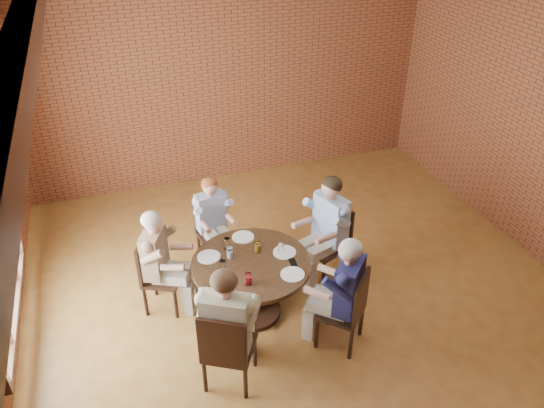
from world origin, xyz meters
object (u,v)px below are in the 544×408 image
object	(u,v)px
chair_d	(226,348)
chair_e	(349,308)
diner_e	(342,293)
dining_table	(252,277)
chair_c	(155,272)
chair_b	(212,229)
smartphone	(293,262)
diner_b	(213,223)
diner_d	(228,327)
diner_a	(326,229)
chair_a	(331,238)
diner_c	(161,262)

from	to	relation	value
chair_d	chair_e	distance (m)	1.38
diner_e	chair_d	bearing A→B (deg)	-37.72
dining_table	chair_c	size ratio (longest dim) A/B	1.44
chair_b	smartphone	xyz separation A→B (m)	(0.62, -1.32, 0.27)
diner_b	diner_d	distance (m)	1.95
diner_d	chair_c	bearing A→B (deg)	-38.36
diner_d	smartphone	distance (m)	1.15
chair_e	chair_c	bearing A→B (deg)	-80.99
chair_b	diner_e	distance (m)	2.12
dining_table	diner_b	xyz separation A→B (m)	(-0.18, 1.08, 0.10)
diner_b	smartphone	world-z (taller)	diner_b
chair_c	diner_e	world-z (taller)	diner_e
diner_a	chair_b	bearing A→B (deg)	-140.77
diner_e	smartphone	world-z (taller)	diner_e
diner_a	smartphone	world-z (taller)	diner_a
diner_a	chair_e	xyz separation A→B (m)	(-0.24, -1.17, -0.19)
diner_b	chair_c	distance (m)	1.04
diner_b	chair_e	size ratio (longest dim) A/B	1.31
chair_a	diner_c	size ratio (longest dim) A/B	0.74
chair_b	chair_e	distance (m)	2.20
chair_c	diner_c	bearing A→B (deg)	-90.00
diner_b	chair_a	bearing A→B (deg)	-35.86
diner_a	diner_d	xyz separation A→B (m)	(-1.56, -1.22, 0.01)
diner_b	chair_e	world-z (taller)	diner_b
diner_a	diner_b	world-z (taller)	diner_a
dining_table	chair_b	bearing A→B (deg)	99.43
diner_b	dining_table	bearing A→B (deg)	-90.00
chair_e	diner_b	bearing A→B (deg)	-108.04
diner_a	diner_e	size ratio (longest dim) A/B	1.03
diner_c	diner_b	bearing A→B (deg)	-24.73
diner_c	smartphone	bearing A→B (deg)	-88.57
diner_c	chair_d	size ratio (longest dim) A/B	1.33
dining_table	diner_b	size ratio (longest dim) A/B	1.07
diner_a	chair_b	xyz separation A→B (m)	(-1.27, 0.77, -0.22)
diner_a	chair_b	distance (m)	1.50
diner_a	chair_b	world-z (taller)	diner_a
chair_c	smartphone	world-z (taller)	chair_c
chair_a	diner_b	size ratio (longest dim) A/B	0.78
diner_b	chair_e	bearing A→B (deg)	-71.03
chair_c	chair_e	bearing A→B (deg)	-99.24
dining_table	chair_c	world-z (taller)	chair_c
dining_table	diner_d	size ratio (longest dim) A/B	0.94
chair_a	chair_d	bearing A→B (deg)	-71.17
chair_b	diner_c	size ratio (longest dim) A/B	0.68
chair_c	diner_e	bearing A→B (deg)	-98.86
diner_a	dining_table	bearing A→B (deg)	-90.00
chair_b	chair_d	bearing A→B (deg)	-108.82
diner_a	chair_c	size ratio (longest dim) A/B	1.51
diner_e	smartphone	distance (m)	0.66
diner_d	diner_b	bearing A→B (deg)	-69.13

